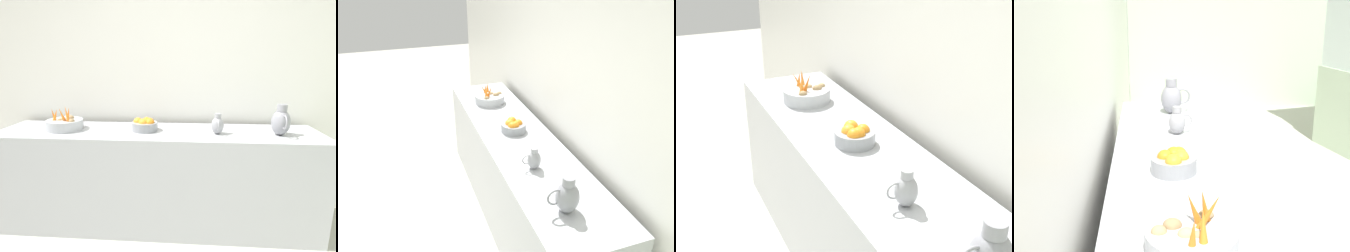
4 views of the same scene
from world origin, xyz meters
TOP-DOWN VIEW (x-y plane):
  - tile_wall_left at (-1.95, 0.30)m, footprint 0.10×7.87m
  - prep_counter at (-1.53, -0.20)m, footprint 0.62×2.77m
  - vegetable_colander at (-1.51, -1.02)m, footprint 0.31×0.31m
  - orange_bowl at (-1.53, -0.31)m, footprint 0.22×0.22m
  - metal_pitcher_tall at (-1.47, 0.81)m, footprint 0.21×0.15m
  - metal_pitcher_short at (-1.47, 0.30)m, footprint 0.15×0.10m

SIDE VIEW (x-z plane):
  - prep_counter at x=-1.53m, z-range 0.00..0.88m
  - vegetable_colander at x=-1.51m, z-range 0.83..1.04m
  - orange_bowl at x=-1.53m, z-range 0.88..0.99m
  - metal_pitcher_short at x=-1.47m, z-range 0.88..1.05m
  - metal_pitcher_tall at x=-1.47m, z-range 0.87..1.12m
  - tile_wall_left at x=-1.95m, z-range 0.00..3.00m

